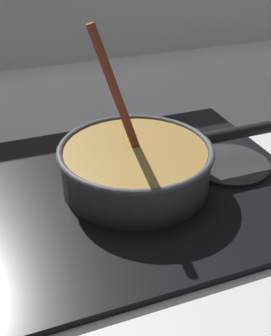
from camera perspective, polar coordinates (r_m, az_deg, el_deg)
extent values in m
cube|color=#B7B7BC|center=(0.71, -2.73, -8.30)|extent=(2.40, 1.60, 0.04)
cube|color=black|center=(0.76, 0.00, -2.60)|extent=(0.56, 0.48, 0.01)
torus|color=#592D0C|center=(0.76, 0.00, -1.98)|extent=(0.16, 0.16, 0.01)
cylinder|color=#262628|center=(0.83, 11.86, 0.48)|extent=(0.15, 0.15, 0.01)
cylinder|color=#38383D|center=(0.74, 0.00, 0.00)|extent=(0.25, 0.25, 0.07)
cylinder|color=olive|center=(0.74, 0.00, 0.26)|extent=(0.23, 0.23, 0.06)
torus|color=#38383D|center=(0.72, 0.00, 2.34)|extent=(0.26, 0.26, 0.01)
cylinder|color=black|center=(0.81, 12.81, 4.41)|extent=(0.13, 0.02, 0.02)
cylinder|color=beige|center=(0.77, -4.70, 3.13)|extent=(0.04, 0.04, 0.01)
cylinder|color=#E5CC7A|center=(0.75, 2.66, 2.39)|extent=(0.03, 0.03, 0.01)
cylinder|color=#EDD88C|center=(0.72, 0.04, 1.26)|extent=(0.03, 0.03, 0.01)
cylinder|color=#E5CC7A|center=(0.67, -0.53, -1.53)|extent=(0.03, 0.03, 0.01)
cylinder|color=maroon|center=(0.70, -2.49, 9.48)|extent=(0.08, 0.06, 0.21)
cube|color=brown|center=(0.74, 0.42, 1.73)|extent=(0.05, 0.05, 0.01)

